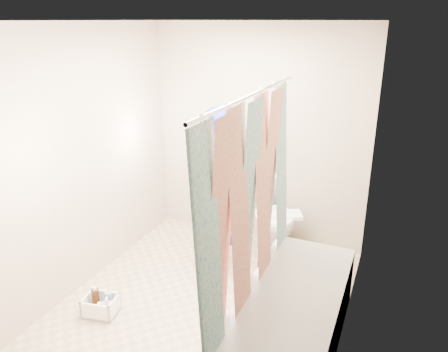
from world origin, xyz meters
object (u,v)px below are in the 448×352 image
at_px(cleaning_caddy, 102,306).
at_px(toilet, 276,216).
at_px(plumber, 217,191).
at_px(bathtub, 290,321).

bearing_deg(cleaning_caddy, toilet, 48.17).
relative_size(plumber, cleaning_caddy, 5.38).
bearing_deg(bathtub, cleaning_caddy, -173.04).
bearing_deg(bathtub, toilet, 110.07).
relative_size(toilet, cleaning_caddy, 2.56).
height_order(bathtub, cleaning_caddy, bathtub).
bearing_deg(plumber, toilet, 112.70).
distance_m(bathtub, cleaning_caddy, 1.62).
height_order(plumber, cleaning_caddy, plumber).
relative_size(bathtub, plumber, 1.05).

